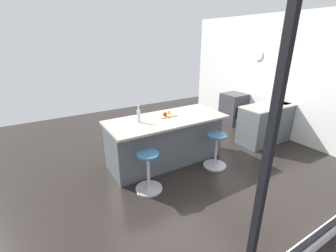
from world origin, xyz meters
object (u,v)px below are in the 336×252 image
(stool_by_window, at_px, (216,152))
(stool_middle, at_px, (148,173))
(apple_red, at_px, (165,114))
(water_bottle, at_px, (139,116))
(kitchen_island, at_px, (165,140))
(cutting_board, at_px, (166,115))
(oven_range, at_px, (233,108))
(apple_yellow, at_px, (169,112))

(stool_by_window, height_order, stool_middle, same)
(apple_red, bearing_deg, water_bottle, 0.32)
(stool_middle, bearing_deg, apple_red, -135.91)
(kitchen_island, height_order, apple_red, apple_red)
(apple_red, bearing_deg, stool_middle, 44.09)
(stool_by_window, xyz_separation_m, stool_middle, (1.43, 0.00, 0.00))
(stool_middle, distance_m, cutting_board, 1.26)
(oven_range, relative_size, water_bottle, 2.76)
(stool_by_window, distance_m, apple_red, 1.20)
(stool_by_window, height_order, cutting_board, cutting_board)
(stool_middle, bearing_deg, stool_by_window, 180.00)
(apple_yellow, relative_size, apple_red, 0.86)
(apple_yellow, bearing_deg, apple_red, 34.45)
(stool_by_window, xyz_separation_m, apple_red, (0.71, -0.70, 0.68))
(apple_red, relative_size, water_bottle, 0.26)
(apple_yellow, xyz_separation_m, water_bottle, (0.68, 0.10, 0.07))
(apple_yellow, bearing_deg, kitchen_island, 39.94)
(stool_by_window, height_order, apple_red, apple_red)
(apple_yellow, height_order, apple_red, apple_red)
(stool_middle, height_order, apple_red, apple_red)
(oven_range, bearing_deg, kitchen_island, 18.34)
(oven_range, relative_size, kitchen_island, 0.38)
(oven_range, height_order, apple_red, apple_red)
(oven_range, height_order, apple_yellow, apple_yellow)
(stool_by_window, relative_size, stool_middle, 1.00)
(stool_middle, relative_size, apple_red, 8.13)
(stool_middle, distance_m, water_bottle, 1.03)
(kitchen_island, distance_m, apple_yellow, 0.55)
(stool_by_window, bearing_deg, apple_red, -44.55)
(water_bottle, bearing_deg, apple_yellow, -171.83)
(stool_by_window, bearing_deg, water_bottle, -29.13)
(kitchen_island, bearing_deg, cutting_board, -131.93)
(cutting_board, bearing_deg, apple_red, 39.52)
(stool_by_window, relative_size, apple_yellow, 9.42)
(kitchen_island, relative_size, stool_by_window, 3.39)
(kitchen_island, height_order, apple_yellow, apple_yellow)
(apple_yellow, xyz_separation_m, apple_red, (0.14, 0.09, 0.01))
(stool_middle, height_order, water_bottle, water_bottle)
(apple_red, distance_m, water_bottle, 0.54)
(kitchen_island, height_order, cutting_board, cutting_board)
(oven_range, xyz_separation_m, apple_red, (2.84, 0.92, 0.56))
(kitchen_island, height_order, stool_middle, kitchen_island)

